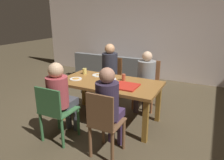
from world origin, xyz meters
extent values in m
plane|color=#4D412D|center=(0.00, 0.00, 0.00)|extent=(20.00, 20.00, 0.00)
cube|color=silver|center=(0.00, 2.94, 1.48)|extent=(7.63, 0.12, 2.97)
cube|color=#92602C|center=(0.00, 0.00, 0.71)|extent=(1.74, 0.90, 0.05)
cube|color=olive|center=(-0.78, -0.36, 0.34)|extent=(0.08, 0.08, 0.69)
cube|color=olive|center=(0.78, -0.36, 0.34)|extent=(0.08, 0.08, 0.69)
cube|color=olive|center=(-0.78, 0.36, 0.34)|extent=(0.08, 0.08, 0.69)
cube|color=olive|center=(0.78, 0.36, 0.34)|extent=(0.08, 0.08, 0.69)
cylinder|color=#35673B|center=(-0.61, -0.65, 0.23)|extent=(0.04, 0.04, 0.47)
cylinder|color=#35673B|center=(-0.22, -0.65, 0.23)|extent=(0.04, 0.04, 0.47)
cylinder|color=#35673B|center=(-0.61, -1.04, 0.23)|extent=(0.04, 0.04, 0.47)
cylinder|color=#35673B|center=(-0.22, -1.04, 0.23)|extent=(0.04, 0.04, 0.47)
cube|color=#35673B|center=(-0.41, -0.85, 0.48)|extent=(0.46, 0.44, 0.02)
cube|color=#35673B|center=(-0.41, -1.05, 0.68)|extent=(0.44, 0.03, 0.40)
cylinder|color=#404148|center=(-0.49, -0.55, 0.24)|extent=(0.10, 0.10, 0.49)
cylinder|color=#404148|center=(-0.34, -0.55, 0.24)|extent=(0.10, 0.10, 0.49)
cube|color=#404148|center=(-0.41, -0.69, 0.54)|extent=(0.28, 0.32, 0.11)
cylinder|color=#A73F45|center=(-0.41, -0.85, 0.77)|extent=(0.32, 0.32, 0.46)
sphere|color=#D4AB85|center=(-0.41, -0.85, 1.09)|extent=(0.22, 0.22, 0.22)
cylinder|color=#9A5E38|center=(0.60, 0.60, 0.23)|extent=(0.05, 0.05, 0.47)
cylinder|color=#9A5E38|center=(0.21, 0.60, 0.23)|extent=(0.05, 0.05, 0.47)
cylinder|color=#9A5E38|center=(0.60, 0.99, 0.23)|extent=(0.05, 0.05, 0.47)
cylinder|color=#9A5E38|center=(0.21, 0.99, 0.23)|extent=(0.05, 0.05, 0.47)
cube|color=#9A5E38|center=(0.41, 0.80, 0.48)|extent=(0.45, 0.45, 0.02)
cube|color=#9A5E38|center=(0.41, 1.01, 0.72)|extent=(0.43, 0.03, 0.47)
cylinder|color=#43353C|center=(0.49, 0.51, 0.24)|extent=(0.10, 0.10, 0.49)
cylinder|color=#43353C|center=(0.32, 0.51, 0.24)|extent=(0.10, 0.10, 0.49)
cube|color=#43353C|center=(0.41, 0.65, 0.54)|extent=(0.32, 0.30, 0.11)
cylinder|color=gray|center=(0.41, 0.80, 0.76)|extent=(0.35, 0.35, 0.44)
sphere|color=#DCB48F|center=(0.41, 0.80, 1.07)|extent=(0.20, 0.20, 0.20)
cylinder|color=brown|center=(0.24, -0.67, 0.23)|extent=(0.05, 0.05, 0.47)
cylinder|color=brown|center=(0.57, -0.67, 0.23)|extent=(0.05, 0.05, 0.47)
cylinder|color=brown|center=(0.24, -1.03, 0.23)|extent=(0.05, 0.05, 0.47)
cylinder|color=brown|center=(0.57, -1.03, 0.23)|extent=(0.05, 0.05, 0.47)
cube|color=brown|center=(0.41, -0.85, 0.48)|extent=(0.39, 0.42, 0.02)
cube|color=brown|center=(0.41, -1.04, 0.71)|extent=(0.37, 0.03, 0.45)
cylinder|color=#402D4F|center=(0.33, -0.58, 0.24)|extent=(0.10, 0.10, 0.49)
cylinder|color=#402D4F|center=(0.48, -0.58, 0.24)|extent=(0.10, 0.10, 0.49)
cube|color=#402D4F|center=(0.41, -0.71, 0.54)|extent=(0.27, 0.28, 0.11)
cylinder|color=#31263C|center=(0.41, -0.85, 0.79)|extent=(0.30, 0.30, 0.50)
sphere|color=#AA765D|center=(0.41, -0.85, 1.13)|extent=(0.20, 0.20, 0.20)
cylinder|color=brown|center=(-0.24, 0.65, 0.23)|extent=(0.04, 0.04, 0.47)
cylinder|color=brown|center=(-0.59, 0.65, 0.23)|extent=(0.04, 0.04, 0.47)
cylinder|color=brown|center=(-0.24, 1.00, 0.23)|extent=(0.04, 0.04, 0.47)
cylinder|color=brown|center=(-0.59, 1.00, 0.23)|extent=(0.04, 0.04, 0.47)
cube|color=brown|center=(-0.41, 0.82, 0.48)|extent=(0.42, 0.41, 0.02)
cube|color=brown|center=(-0.41, 1.01, 0.71)|extent=(0.40, 0.03, 0.45)
cylinder|color=#3F344B|center=(-0.33, 0.52, 0.24)|extent=(0.10, 0.10, 0.49)
cylinder|color=#3F344B|center=(-0.50, 0.52, 0.24)|extent=(0.10, 0.10, 0.49)
cube|color=#3F344B|center=(-0.41, 0.66, 0.54)|extent=(0.30, 0.32, 0.11)
cylinder|color=#272934|center=(-0.41, 0.82, 0.80)|extent=(0.33, 0.33, 0.52)
sphere|color=tan|center=(-0.41, 0.82, 1.15)|extent=(0.21, 0.21, 0.21)
cube|color=red|center=(0.35, -0.11, 0.75)|extent=(0.38, 0.38, 0.02)
cylinder|color=white|center=(-0.60, -0.15, 0.74)|extent=(0.22, 0.22, 0.01)
cone|color=#BE8239|center=(-0.60, -0.15, 0.75)|extent=(0.13, 0.13, 0.02)
cylinder|color=white|center=(-0.35, 0.24, 0.74)|extent=(0.24, 0.24, 0.01)
cone|color=tan|center=(-0.35, 0.24, 0.75)|extent=(0.11, 0.11, 0.02)
cylinder|color=white|center=(-0.05, 0.11, 0.74)|extent=(0.24, 0.24, 0.01)
cone|color=#D58147|center=(-0.05, 0.11, 0.75)|extent=(0.11, 0.11, 0.02)
cylinder|color=#B64B30|center=(0.19, 0.17, 0.79)|extent=(0.07, 0.07, 0.12)
cylinder|color=#E0C761|center=(-0.65, 0.21, 0.79)|extent=(0.08, 0.08, 0.11)
cube|color=slate|center=(-1.06, 2.29, 0.19)|extent=(2.16, 0.77, 0.38)
cube|color=slate|center=(-1.06, 1.98, 0.56)|extent=(2.16, 0.16, 0.36)
cube|color=slate|center=(-2.03, 2.29, 0.47)|extent=(0.20, 0.73, 0.18)
cube|color=slate|center=(-0.08, 2.29, 0.47)|extent=(0.20, 0.73, 0.18)
camera|label=1|loc=(1.58, -3.04, 1.87)|focal=33.65mm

